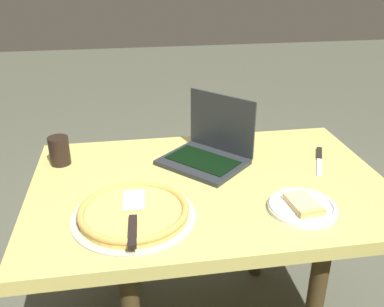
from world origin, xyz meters
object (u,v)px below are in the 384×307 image
object	(u,v)px
laptop	(209,149)
pizza_tray	(134,212)
table_knife	(319,158)
drink_cup	(59,150)
pizza_plate	(303,206)
dining_table	(209,201)

from	to	relation	value
laptop	pizza_tray	distance (m)	0.47
laptop	table_knife	xyz separation A→B (m)	(0.44, -0.06, -0.05)
pizza_tray	drink_cup	size ratio (longest dim) A/B	3.50
table_knife	drink_cup	distance (m)	1.02
pizza_tray	table_knife	world-z (taller)	pizza_tray
table_knife	pizza_plate	bearing A→B (deg)	-121.91
pizza_plate	pizza_tray	distance (m)	0.53
dining_table	drink_cup	size ratio (longest dim) A/B	11.42
laptop	dining_table	bearing A→B (deg)	-100.34
pizza_tray	table_knife	distance (m)	0.80
laptop	drink_cup	distance (m)	0.58
dining_table	pizza_plate	size ratio (longest dim) A/B	5.78
dining_table	pizza_plate	xyz separation A→B (m)	(0.26, -0.23, 0.09)
table_knife	drink_cup	bearing A→B (deg)	173.05
drink_cup	dining_table	bearing A→B (deg)	-23.35
laptop	table_knife	distance (m)	0.44
pizza_plate	drink_cup	world-z (taller)	drink_cup
dining_table	laptop	size ratio (longest dim) A/B	3.27
pizza_plate	table_knife	bearing A→B (deg)	58.09
dining_table	table_knife	bearing A→B (deg)	13.40
drink_cup	table_knife	bearing A→B (deg)	-6.95
table_knife	pizza_tray	bearing A→B (deg)	-158.29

